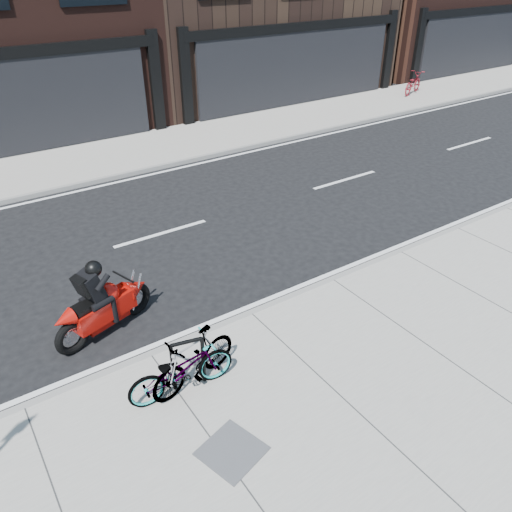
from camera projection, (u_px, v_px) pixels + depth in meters
ground at (201, 271)px, 10.68m from camera, size 120.00×120.00×0.00m
sidewalk_near at (369, 425)px, 7.11m from camera, size 60.00×6.00×0.13m
sidewalk_far at (86, 161)px, 16.14m from camera, size 60.00×3.50×0.13m
bike_rack at (188, 359)px, 7.44m from camera, size 0.51×0.17×0.88m
bicycle_front at (181, 369)px, 7.36m from camera, size 1.69×0.69×0.87m
bicycle_rear at (194, 359)px, 7.50m from camera, size 1.62×0.76×0.94m
motorcycle at (107, 301)px, 8.73m from camera, size 1.96×0.87×1.51m
bicycle_far at (413, 83)px, 23.37m from camera, size 1.93×1.26×0.96m
utility_grate at (232, 451)px, 6.66m from camera, size 0.93×0.93×0.02m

